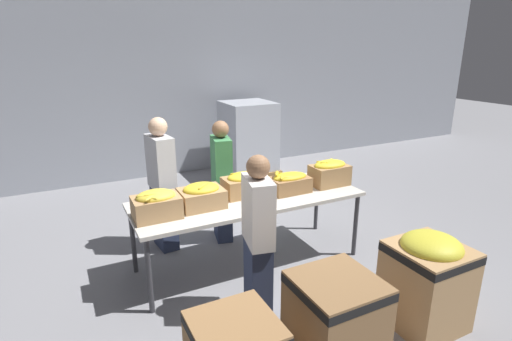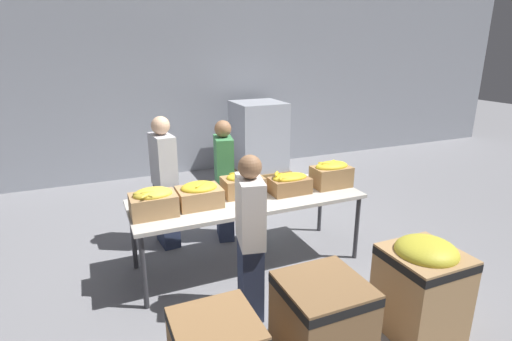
{
  "view_description": "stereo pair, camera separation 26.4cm",
  "coord_description": "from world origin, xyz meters",
  "px_view_note": "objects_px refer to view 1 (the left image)",
  "views": [
    {
      "loc": [
        -1.74,
        -3.62,
        2.36
      ],
      "look_at": [
        0.17,
        0.15,
        1.03
      ],
      "focal_mm": 28.0,
      "sensor_mm": 36.0,
      "label": 1
    },
    {
      "loc": [
        -1.5,
        -3.73,
        2.36
      ],
      "look_at": [
        0.17,
        0.15,
        1.03
      ],
      "focal_mm": 28.0,
      "sensor_mm": 36.0,
      "label": 2
    }
  ],
  "objects_px": {
    "banana_box_4": "(329,172)",
    "banana_box_0": "(156,204)",
    "volunteer_2": "(162,185)",
    "banana_box_2": "(243,184)",
    "banana_box_3": "(289,182)",
    "pallet_stack_0": "(248,140)",
    "donation_bin_1": "(335,318)",
    "banana_box_1": "(202,195)",
    "donation_bin_2": "(427,278)",
    "sorting_table": "(249,202)",
    "volunteer_1": "(258,239)",
    "volunteer_0": "(222,182)"
  },
  "relations": [
    {
      "from": "banana_box_4",
      "to": "donation_bin_2",
      "type": "relative_size",
      "value": 0.51
    },
    {
      "from": "banana_box_1",
      "to": "volunteer_1",
      "type": "bearing_deg",
      "value": -74.19
    },
    {
      "from": "volunteer_1",
      "to": "banana_box_1",
      "type": "bearing_deg",
      "value": 28.05
    },
    {
      "from": "banana_box_0",
      "to": "volunteer_1",
      "type": "xyz_separation_m",
      "value": [
        0.7,
        -0.75,
        -0.18
      ]
    },
    {
      "from": "banana_box_4",
      "to": "sorting_table",
      "type": "bearing_deg",
      "value": 176.79
    },
    {
      "from": "sorting_table",
      "to": "banana_box_0",
      "type": "xyz_separation_m",
      "value": [
        -1.0,
        -0.08,
        0.19
      ]
    },
    {
      "from": "volunteer_2",
      "to": "donation_bin_2",
      "type": "bearing_deg",
      "value": 28.31
    },
    {
      "from": "banana_box_4",
      "to": "volunteer_2",
      "type": "height_order",
      "value": "volunteer_2"
    },
    {
      "from": "volunteer_1",
      "to": "donation_bin_1",
      "type": "relative_size",
      "value": 2.11
    },
    {
      "from": "banana_box_0",
      "to": "banana_box_4",
      "type": "distance_m",
      "value": 2.03
    },
    {
      "from": "banana_box_4",
      "to": "banana_box_0",
      "type": "bearing_deg",
      "value": -179.32
    },
    {
      "from": "volunteer_2",
      "to": "banana_box_2",
      "type": "bearing_deg",
      "value": 38.31
    },
    {
      "from": "sorting_table",
      "to": "volunteer_0",
      "type": "distance_m",
      "value": 0.71
    },
    {
      "from": "banana_box_0",
      "to": "banana_box_2",
      "type": "height_order",
      "value": "banana_box_0"
    },
    {
      "from": "sorting_table",
      "to": "donation_bin_1",
      "type": "height_order",
      "value": "sorting_table"
    },
    {
      "from": "sorting_table",
      "to": "volunteer_2",
      "type": "bearing_deg",
      "value": 132.05
    },
    {
      "from": "volunteer_0",
      "to": "donation_bin_1",
      "type": "relative_size",
      "value": 2.12
    },
    {
      "from": "sorting_table",
      "to": "banana_box_4",
      "type": "distance_m",
      "value": 1.04
    },
    {
      "from": "sorting_table",
      "to": "banana_box_2",
      "type": "xyz_separation_m",
      "value": [
        -0.02,
        0.08,
        0.18
      ]
    },
    {
      "from": "banana_box_1",
      "to": "banana_box_2",
      "type": "xyz_separation_m",
      "value": [
        0.52,
        0.11,
        0.01
      ]
    },
    {
      "from": "banana_box_1",
      "to": "banana_box_3",
      "type": "relative_size",
      "value": 1.0
    },
    {
      "from": "banana_box_4",
      "to": "volunteer_2",
      "type": "bearing_deg",
      "value": 153.63
    },
    {
      "from": "donation_bin_1",
      "to": "sorting_table",
      "type": "bearing_deg",
      "value": 88.21
    },
    {
      "from": "volunteer_2",
      "to": "donation_bin_1",
      "type": "height_order",
      "value": "volunteer_2"
    },
    {
      "from": "banana_box_3",
      "to": "pallet_stack_0",
      "type": "distance_m",
      "value": 3.15
    },
    {
      "from": "pallet_stack_0",
      "to": "donation_bin_1",
      "type": "bearing_deg",
      "value": -107.78
    },
    {
      "from": "donation_bin_2",
      "to": "pallet_stack_0",
      "type": "height_order",
      "value": "pallet_stack_0"
    },
    {
      "from": "banana_box_0",
      "to": "banana_box_2",
      "type": "relative_size",
      "value": 1.0
    },
    {
      "from": "banana_box_1",
      "to": "volunteer_1",
      "type": "height_order",
      "value": "volunteer_1"
    },
    {
      "from": "banana_box_4",
      "to": "donation_bin_1",
      "type": "xyz_separation_m",
      "value": [
        -1.07,
        -1.56,
        -0.57
      ]
    },
    {
      "from": "donation_bin_2",
      "to": "donation_bin_1",
      "type": "bearing_deg",
      "value": 180.0
    },
    {
      "from": "banana_box_3",
      "to": "banana_box_4",
      "type": "relative_size",
      "value": 1.0
    },
    {
      "from": "pallet_stack_0",
      "to": "volunteer_0",
      "type": "bearing_deg",
      "value": -122.71
    },
    {
      "from": "sorting_table",
      "to": "banana_box_2",
      "type": "bearing_deg",
      "value": 104.0
    },
    {
      "from": "donation_bin_1",
      "to": "banana_box_3",
      "type": "bearing_deg",
      "value": 71.26
    },
    {
      "from": "banana_box_1",
      "to": "donation_bin_2",
      "type": "relative_size",
      "value": 0.51
    },
    {
      "from": "volunteer_0",
      "to": "volunteer_2",
      "type": "distance_m",
      "value": 0.72
    },
    {
      "from": "banana_box_4",
      "to": "donation_bin_2",
      "type": "xyz_separation_m",
      "value": [
        -0.1,
        -1.56,
        -0.49
      ]
    },
    {
      "from": "donation_bin_2",
      "to": "volunteer_1",
      "type": "bearing_deg",
      "value": 147.37
    },
    {
      "from": "banana_box_1",
      "to": "volunteer_0",
      "type": "xyz_separation_m",
      "value": [
        0.51,
        0.74,
        -0.17
      ]
    },
    {
      "from": "banana_box_2",
      "to": "banana_box_3",
      "type": "xyz_separation_m",
      "value": [
        0.5,
        -0.14,
        -0.02
      ]
    },
    {
      "from": "volunteer_1",
      "to": "donation_bin_1",
      "type": "height_order",
      "value": "volunteer_1"
    },
    {
      "from": "banana_box_3",
      "to": "banana_box_0",
      "type": "bearing_deg",
      "value": -179.16
    },
    {
      "from": "banana_box_3",
      "to": "banana_box_4",
      "type": "height_order",
      "value": "banana_box_4"
    },
    {
      "from": "banana_box_1",
      "to": "pallet_stack_0",
      "type": "bearing_deg",
      "value": 56.72
    },
    {
      "from": "donation_bin_2",
      "to": "banana_box_0",
      "type": "bearing_deg",
      "value": 141.45
    },
    {
      "from": "donation_bin_1",
      "to": "banana_box_1",
      "type": "bearing_deg",
      "value": 106.96
    },
    {
      "from": "sorting_table",
      "to": "pallet_stack_0",
      "type": "relative_size",
      "value": 1.8
    },
    {
      "from": "banana_box_0",
      "to": "volunteer_2",
      "type": "xyz_separation_m",
      "value": [
        0.27,
        0.89,
        -0.14
      ]
    },
    {
      "from": "sorting_table",
      "to": "banana_box_0",
      "type": "bearing_deg",
      "value": -175.38
    }
  ]
}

